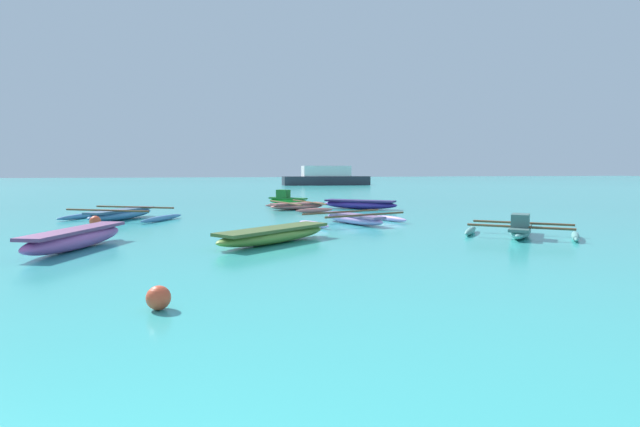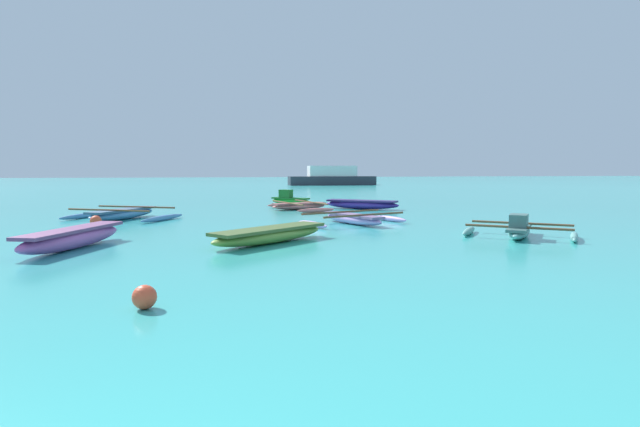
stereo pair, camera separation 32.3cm
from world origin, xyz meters
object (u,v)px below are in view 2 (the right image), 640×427
object	(u,v)px
moored_boat_2	(270,234)
moored_boat_7	(123,214)
distant_ferry	(332,177)
moored_boat_3	(362,204)
mooring_buoy_0	(144,297)
moored_boat_5	(299,206)
moored_boat_4	(353,219)
moored_boat_6	(290,199)
mooring_buoy_1	(96,221)
moored_boat_1	(73,237)
moored_boat_0	(519,230)

from	to	relation	value
moored_boat_2	moored_boat_7	bearing A→B (deg)	84.76
moored_boat_2	distant_ferry	size ratio (longest dim) A/B	0.33
moored_boat_3	distant_ferry	size ratio (longest dim) A/B	0.33
moored_boat_3	mooring_buoy_0	distance (m)	18.01
moored_boat_2	moored_boat_5	bearing A→B (deg)	37.57
moored_boat_2	moored_boat_4	xyz separation A→B (m)	(3.37, 3.90, -0.04)
moored_boat_6	moored_boat_7	xyz separation A→B (m)	(-7.52, -6.59, -0.07)
mooring_buoy_0	moored_boat_5	bearing A→B (deg)	73.14
moored_boat_6	mooring_buoy_0	size ratio (longest dim) A/B	6.25
moored_boat_4	moored_boat_7	size ratio (longest dim) A/B	0.88
mooring_buoy_0	moored_boat_4	bearing A→B (deg)	59.35
moored_boat_5	mooring_buoy_0	world-z (taller)	moored_boat_5
moored_boat_2	distant_ferry	bearing A→B (deg)	35.84
mooring_buoy_1	moored_boat_3	bearing A→B (deg)	25.65
moored_boat_2	moored_boat_5	size ratio (longest dim) A/B	0.85
moored_boat_1	moored_boat_7	bearing A→B (deg)	20.72
moored_boat_7	moored_boat_4	bearing A→B (deg)	-84.79
moored_boat_5	moored_boat_4	bearing A→B (deg)	-97.82
moored_boat_7	moored_boat_5	bearing A→B (deg)	-38.63
moored_boat_6	moored_boat_0	bearing A→B (deg)	-30.51
moored_boat_2	moored_boat_1	bearing A→B (deg)	140.31
moored_boat_2	moored_boat_0	bearing A→B (deg)	-42.28
mooring_buoy_0	distant_ferry	xyz separation A→B (m)	(15.17, 52.18, 0.78)
moored_boat_0	moored_boat_6	xyz separation A→B (m)	(-4.41, 14.41, 0.06)
moored_boat_4	moored_boat_7	bearing A→B (deg)	-133.95
moored_boat_3	moored_boat_7	distance (m)	10.90
moored_boat_1	mooring_buoy_1	size ratio (longest dim) A/B	10.01
moored_boat_1	moored_boat_3	size ratio (longest dim) A/B	1.08
moored_boat_0	moored_boat_2	size ratio (longest dim) A/B	0.96
mooring_buoy_0	mooring_buoy_1	distance (m)	11.24
moored_boat_2	moored_boat_7	size ratio (longest dim) A/B	0.78
moored_boat_2	moored_boat_5	xyz separation A→B (m)	(2.58, 10.60, -0.05)
moored_boat_2	moored_boat_3	xyz separation A→B (m)	(5.62, 10.27, 0.01)
moored_boat_4	moored_boat_6	distance (m)	10.11
moored_boat_1	moored_boat_7	xyz separation A→B (m)	(-0.07, 7.31, -0.06)
moored_boat_7	mooring_buoy_0	xyz separation A→B (m)	(2.49, -13.24, -0.04)
mooring_buoy_1	distant_ferry	bearing A→B (deg)	66.32
moored_boat_0	moored_boat_1	distance (m)	11.87
moored_boat_1	moored_boat_7	world-z (taller)	moored_boat_1
distant_ferry	mooring_buoy_0	bearing A→B (deg)	-106.22
moored_boat_4	moored_boat_6	bearing A→B (deg)	163.17
moored_boat_0	distant_ferry	distance (m)	47.11
moored_boat_3	moored_boat_7	size ratio (longest dim) A/B	0.76
moored_boat_1	moored_boat_3	bearing A→B (deg)	-25.52
moored_boat_3	moored_boat_7	world-z (taller)	moored_boat_7
mooring_buoy_0	moored_boat_6	bearing A→B (deg)	75.75
moored_boat_5	mooring_buoy_0	bearing A→B (deg)	-121.42
moored_boat_3	moored_boat_2	bearing A→B (deg)	-81.32
moored_boat_4	moored_boat_7	xyz separation A→B (m)	(-8.26, 3.49, 0.02)
moored_boat_3	distant_ferry	bearing A→B (deg)	116.19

